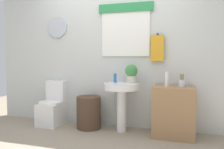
# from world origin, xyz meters

# --- Properties ---
(back_wall) EXTENTS (4.40, 0.18, 2.60)m
(back_wall) POSITION_xyz_m (0.00, 1.15, 1.31)
(back_wall) COLOR silver
(back_wall) RESTS_ON ground_plane
(toilet) EXTENTS (0.38, 0.51, 0.77)m
(toilet) POSITION_xyz_m (-1.02, 0.89, 0.29)
(toilet) COLOR white
(toilet) RESTS_ON ground_plane
(laundry_hamper) EXTENTS (0.40, 0.40, 0.53)m
(laundry_hamper) POSITION_xyz_m (-0.34, 0.85, 0.26)
(laundry_hamper) COLOR #4C3828
(laundry_hamper) RESTS_ON ground_plane
(pedestal_sink) EXTENTS (0.55, 0.55, 0.76)m
(pedestal_sink) POSITION_xyz_m (0.22, 0.85, 0.59)
(pedestal_sink) COLOR white
(pedestal_sink) RESTS_ON ground_plane
(faucet) EXTENTS (0.03, 0.03, 0.10)m
(faucet) POSITION_xyz_m (0.22, 0.97, 0.81)
(faucet) COLOR silver
(faucet) RESTS_ON pedestal_sink
(wooden_cabinet) EXTENTS (0.60, 0.44, 0.74)m
(wooden_cabinet) POSITION_xyz_m (1.01, 0.85, 0.37)
(wooden_cabinet) COLOR #9E754C
(wooden_cabinet) RESTS_ON ground_plane
(soap_bottle) EXTENTS (0.05, 0.05, 0.14)m
(soap_bottle) POSITION_xyz_m (0.10, 0.90, 0.84)
(soap_bottle) COLOR #2D6BB7
(soap_bottle) RESTS_ON pedestal_sink
(potted_plant) EXTENTS (0.20, 0.20, 0.29)m
(potted_plant) POSITION_xyz_m (0.36, 0.91, 0.92)
(potted_plant) COLOR beige
(potted_plant) RESTS_ON pedestal_sink
(lotion_bottle) EXTENTS (0.05, 0.05, 0.21)m
(lotion_bottle) POSITION_xyz_m (0.91, 0.81, 0.85)
(lotion_bottle) COLOR white
(lotion_bottle) RESTS_ON wooden_cabinet
(toothbrush_cup) EXTENTS (0.08, 0.08, 0.19)m
(toothbrush_cup) POSITION_xyz_m (1.11, 0.87, 0.79)
(toothbrush_cup) COLOR silver
(toothbrush_cup) RESTS_ON wooden_cabinet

